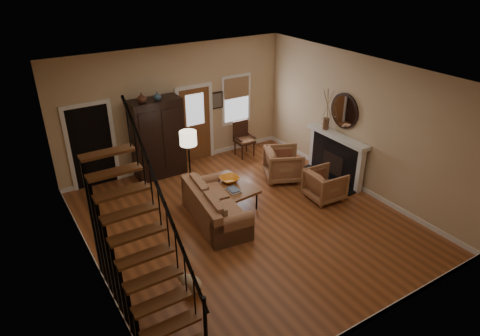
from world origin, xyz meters
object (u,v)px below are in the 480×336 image
armchair_left (325,185)px  side_chair (244,139)px  coffee_table (231,194)px  sofa (215,206)px  floor_lamp (190,165)px  armchair_right (283,164)px  armoire (158,138)px

armchair_left → side_chair: bearing=9.8°
coffee_table → sofa: bearing=-145.6°
floor_lamp → armchair_right: bearing=-10.0°
coffee_table → armchair_left: bearing=-26.4°
armchair_right → side_chair: bearing=27.6°
coffee_table → side_chair: 2.71m
sofa → armchair_right: (2.47, 0.79, 0.04)m
sofa → armchair_right: size_ratio=2.21×
sofa → armoire: bearing=100.4°
coffee_table → floor_lamp: (-0.68, 0.76, 0.61)m
sofa → coffee_table: (0.68, 0.47, -0.13)m
floor_lamp → side_chair: 2.75m
coffee_table → armchair_left: (2.03, -1.01, 0.12)m
armoire → armchair_right: size_ratio=2.26×
armoire → floor_lamp: bearing=-83.9°
floor_lamp → side_chair: (2.39, 1.33, -0.35)m
armchair_left → side_chair: side_chair is taller
armoire → armchair_left: (2.87, -3.30, -0.67)m
armoire → floor_lamp: size_ratio=1.22×
armoire → armchair_left: armoire is taller
armchair_right → floor_lamp: (-2.47, 0.44, 0.44)m
armchair_right → floor_lamp: size_ratio=0.54×
armoire → side_chair: bearing=-4.5°
armoire → armchair_right: 3.34m
sofa → side_chair: side_chair is taller
armchair_left → floor_lamp: 3.27m
armchair_left → armchair_right: 1.36m
armchair_right → floor_lamp: 2.54m
sofa → side_chair: 3.50m
armchair_left → coffee_table: bearing=67.5°
armoire → armchair_right: (2.63, -1.96, -0.63)m
coffee_table → armchair_right: armchair_right is taller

